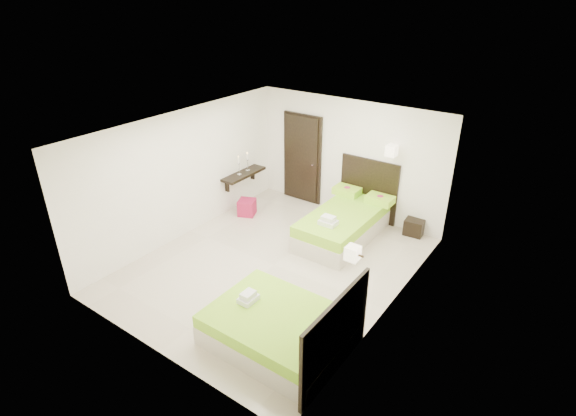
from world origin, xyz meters
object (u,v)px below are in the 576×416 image
Objects in this scene: bed_double at (282,329)px; ottoman at (247,207)px; nightstand at (414,227)px; bed_single at (346,221)px.

ottoman is (-3.10, 2.90, -0.11)m from bed_double.
bed_double is at bearing -99.44° from nightstand.
bed_double is 4.25m from nightstand.
nightstand is at bearing 85.33° from bed_double.
nightstand is (1.15, 0.91, -0.17)m from bed_single.
bed_single reaches higher than nightstand.
bed_double is 5.41× the size of ottoman.
bed_double is 5.09× the size of nightstand.
bed_double is at bearing -76.48° from bed_single.
bed_double is at bearing -43.05° from ottoman.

